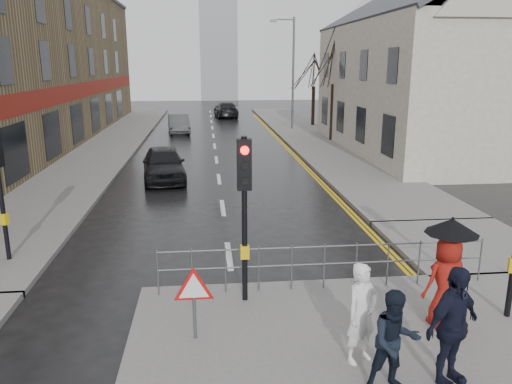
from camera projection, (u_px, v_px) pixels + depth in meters
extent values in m
plane|color=black|center=(236.00, 311.00, 10.16)|extent=(120.00, 120.00, 0.00)
cube|color=#605E5B|center=(111.00, 142.00, 31.66)|extent=(4.00, 44.00, 0.14)
cube|color=#605E5B|center=(307.00, 134.00, 34.86)|extent=(4.00, 40.00, 0.14)
cube|color=#605E5B|center=(466.00, 245.00, 13.67)|extent=(4.00, 4.20, 0.14)
cube|color=#89754F|center=(5.00, 61.00, 28.93)|extent=(8.00, 42.00, 10.00)
cube|color=beige|center=(430.00, 89.00, 27.80)|extent=(9.00, 16.00, 7.00)
cube|color=#919499|center=(218.00, 32.00, 67.78)|extent=(5.00, 5.00, 18.00)
cylinder|color=black|center=(245.00, 221.00, 9.91)|extent=(0.11, 0.11, 3.40)
cube|color=black|center=(244.00, 165.00, 9.62)|extent=(0.28, 0.22, 1.00)
cylinder|color=#FF0C07|center=(245.00, 150.00, 9.41)|extent=(0.16, 0.04, 0.16)
cylinder|color=black|center=(245.00, 166.00, 9.49)|extent=(0.16, 0.04, 0.16)
cylinder|color=black|center=(245.00, 181.00, 9.56)|extent=(0.16, 0.04, 0.16)
cube|color=gold|center=(245.00, 252.00, 10.07)|extent=(0.18, 0.14, 0.28)
cylinder|color=black|center=(1.00, 193.00, 12.05)|extent=(0.11, 0.11, 3.40)
cylinder|color=black|center=(0.00, 158.00, 11.97)|extent=(0.16, 0.09, 0.16)
cube|color=gold|center=(4.00, 219.00, 12.21)|extent=(0.22, 0.19, 0.28)
cylinder|color=#595B5E|center=(158.00, 273.00, 10.42)|extent=(0.04, 0.04, 1.00)
cylinder|color=#595B5E|center=(480.00, 260.00, 11.11)|extent=(0.04, 0.04, 1.00)
cylinder|color=#595B5E|center=(325.00, 246.00, 10.65)|extent=(7.10, 0.04, 0.04)
cylinder|color=#595B5E|center=(324.00, 264.00, 10.75)|extent=(7.10, 0.04, 0.04)
cylinder|color=#595B5E|center=(195.00, 316.00, 8.78)|extent=(0.06, 0.06, 0.85)
cylinder|color=red|center=(194.00, 289.00, 8.65)|extent=(0.80, 0.03, 0.80)
cylinder|color=white|center=(194.00, 289.00, 8.63)|extent=(0.60, 0.03, 0.60)
cylinder|color=#595B5E|center=(293.00, 74.00, 36.68)|extent=(0.16, 0.16, 8.00)
cylinder|color=#595B5E|center=(284.00, 19.00, 35.67)|extent=(1.40, 0.10, 0.10)
cube|color=#595B5E|center=(273.00, 21.00, 35.61)|extent=(0.50, 0.25, 0.18)
cylinder|color=black|center=(332.00, 112.00, 31.61)|extent=(0.26, 0.26, 3.50)
cylinder|color=black|center=(313.00, 106.00, 39.43)|extent=(0.26, 0.26, 3.00)
imported|color=white|center=(362.00, 313.00, 8.02)|extent=(0.73, 0.65, 1.69)
imported|color=black|center=(395.00, 342.00, 7.29)|extent=(0.80, 0.64, 1.59)
imported|color=maroon|center=(447.00, 282.00, 9.13)|extent=(0.93, 0.68, 1.74)
cylinder|color=black|center=(447.00, 277.00, 9.10)|extent=(0.02, 0.02, 1.94)
cone|color=black|center=(452.00, 226.00, 8.86)|extent=(0.96, 0.96, 0.28)
imported|color=black|center=(452.00, 327.00, 7.41)|extent=(1.20, 0.92, 1.90)
imported|color=black|center=(164.00, 164.00, 21.31)|extent=(2.20, 4.45, 1.46)
imported|color=#414445|center=(179.00, 124.00, 35.99)|extent=(1.84, 4.18, 1.34)
imported|color=black|center=(226.00, 110.00, 46.55)|extent=(2.30, 4.94, 1.40)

